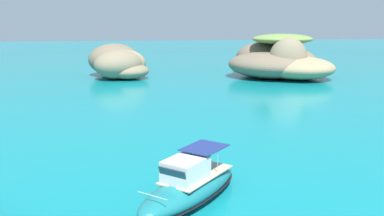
# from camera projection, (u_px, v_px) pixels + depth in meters

# --- Properties ---
(islet_large) EXTENTS (21.36, 23.59, 7.26)m
(islet_large) POSITION_uv_depth(u_px,v_px,m) (277.00, 61.00, 70.31)
(islet_large) COLOR #756651
(islet_large) RESTS_ON ground
(islet_small) EXTENTS (12.57, 15.76, 5.55)m
(islet_small) POSITION_uv_depth(u_px,v_px,m) (119.00, 63.00, 69.43)
(islet_small) COLOR #84755B
(islet_small) RESTS_ON ground
(motorboat_teal) EXTENTS (7.31, 7.78, 2.58)m
(motorboat_teal) POSITION_uv_depth(u_px,v_px,m) (190.00, 186.00, 21.44)
(motorboat_teal) COLOR #19727A
(motorboat_teal) RESTS_ON ground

